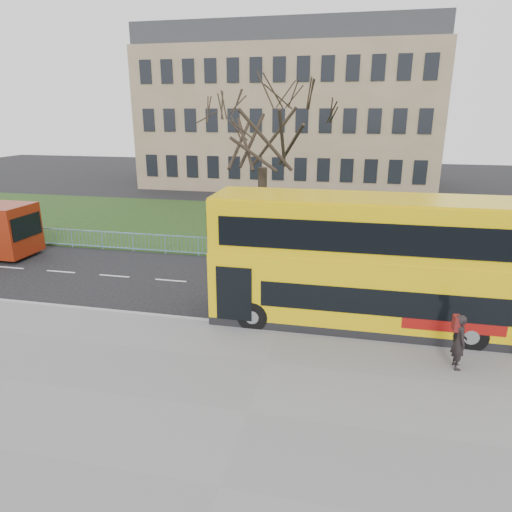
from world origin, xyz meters
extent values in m
plane|color=black|center=(0.00, 0.00, 0.00)|extent=(120.00, 120.00, 0.00)
cube|color=slate|center=(0.00, -6.75, 0.06)|extent=(80.00, 10.50, 0.12)
cube|color=gray|center=(0.00, -1.55, 0.07)|extent=(80.00, 0.20, 0.14)
cube|color=#1A3613|center=(0.00, 14.30, 0.04)|extent=(80.00, 15.40, 0.08)
cube|color=#7F6C50|center=(-5.00, 35.00, 7.00)|extent=(30.00, 15.00, 14.00)
cube|color=yellow|center=(3.20, -0.50, 1.49)|extent=(11.68, 2.84, 2.17)
cube|color=yellow|center=(3.20, -0.50, 2.76)|extent=(11.68, 2.84, 0.37)
cube|color=yellow|center=(3.20, -0.50, 3.92)|extent=(11.63, 2.78, 1.95)
cube|color=black|center=(3.87, -1.90, 1.57)|extent=(9.00, 0.09, 0.94)
cube|color=black|center=(3.20, -1.88, 3.82)|extent=(10.74, 0.10, 1.06)
cylinder|color=black|center=(-0.96, -1.78, 0.58)|extent=(1.16, 0.32, 1.16)
cylinder|color=black|center=(6.59, -1.74, 0.58)|extent=(1.16, 0.32, 1.16)
imported|color=black|center=(5.92, -3.16, 1.02)|extent=(0.48, 0.68, 1.80)
camera|label=1|loc=(2.44, -16.86, 7.83)|focal=32.00mm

